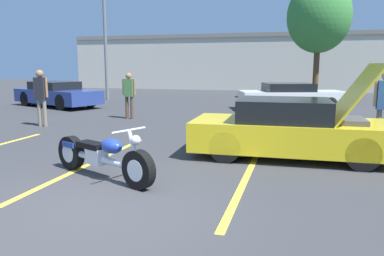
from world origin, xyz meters
TOP-DOWN VIEW (x-y plane):
  - ground_plane at (0.00, 0.00)m, footprint 80.00×80.00m
  - parking_stripe_middle at (-1.26, 2.23)m, footprint 0.12×4.94m
  - parking_stripe_back at (1.90, 2.23)m, footprint 0.12×4.94m
  - far_building at (0.00, 27.04)m, footprint 32.00×4.20m
  - light_pole at (-7.86, 15.30)m, footprint 1.21×0.28m
  - tree_background at (3.64, 18.00)m, footprint 3.44×3.44m
  - motorcycle at (-0.54, 1.42)m, footprint 2.36×1.19m
  - show_car_hood_open at (2.62, 3.87)m, footprint 4.24×1.88m
  - parked_car_mid_row at (2.43, 12.90)m, footprint 4.87×3.11m
  - parked_car_left_row at (-8.36, 11.15)m, footprint 5.05×3.36m
  - spectator_near_motorcycle at (-3.26, 8.33)m, footprint 0.52×0.22m
  - spectator_by_show_car at (-5.24, 5.98)m, footprint 0.52×0.24m

SIDE VIEW (x-z plane):
  - ground_plane at x=0.00m, z-range 0.00..0.00m
  - parking_stripe_middle at x=-1.26m, z-range 0.00..0.01m
  - parking_stripe_back at x=1.90m, z-range 0.00..0.01m
  - motorcycle at x=-0.54m, z-range -0.09..0.86m
  - parked_car_mid_row at x=2.43m, z-range -0.01..1.17m
  - parked_car_left_row at x=-8.36m, z-range -0.01..1.19m
  - show_car_hood_open at x=2.62m, z-range -0.39..1.61m
  - spectator_near_motorcycle at x=-3.26m, z-range 0.16..1.85m
  - spectator_by_show_car at x=-5.24m, z-range 0.18..2.00m
  - far_building at x=0.00m, z-range 0.14..4.54m
  - light_pole at x=-7.86m, z-range 0.38..8.30m
  - tree_background at x=3.64m, z-range 1.29..7.87m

